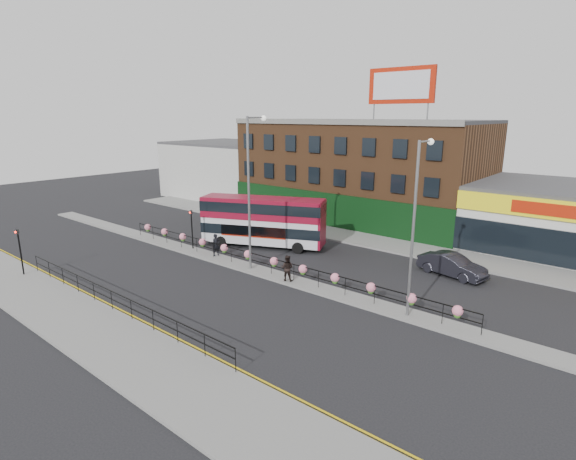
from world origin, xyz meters
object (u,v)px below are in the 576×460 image
Objects in this scene: pedestrian_b at (287,268)px; lamp_column_west at (251,180)px; lamp_column_east at (416,214)px; pedestrian_a at (216,245)px; car at (452,265)px; double_decker_bus at (263,217)px.

lamp_column_west is at bearing -28.54° from pedestrian_b.
lamp_column_east reaches higher than pedestrian_b.
pedestrian_a is 0.16× the size of lamp_column_west.
car is 14.95m from lamp_column_west.
lamp_column_west reaches higher than pedestrian_b.
pedestrian_b is 9.69m from lamp_column_east.
lamp_column_west is at bearing -54.62° from double_decker_bus.
lamp_column_west is 1.12× the size of lamp_column_east.
pedestrian_a is 6.83m from lamp_column_west.
lamp_column_east is at bearing -0.33° from lamp_column_west.
double_decker_bus is 7.02m from lamp_column_west.
pedestrian_a is at bearing 177.25° from lamp_column_west.
double_decker_bus reaches higher than car.
lamp_column_west reaches higher than double_decker_bus.
lamp_column_east is (12.01, -0.07, -0.68)m from lamp_column_west.
pedestrian_a is at bearing 127.16° from car.
double_decker_bus is at bearing 8.24° from pedestrian_a.
car is 9.33m from lamp_column_east.
pedestrian_b is (-7.87, -8.26, 0.25)m from car.
double_decker_bus is 2.13× the size of car.
lamp_column_east is at bearing -164.63° from car.
car is (14.82, 3.04, -1.79)m from double_decker_bus.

